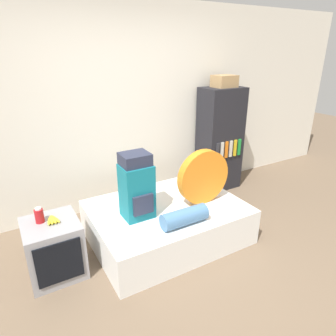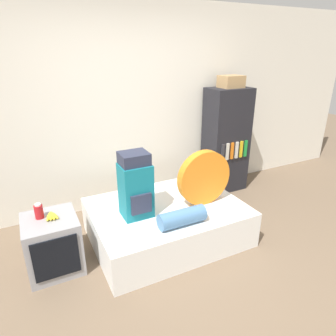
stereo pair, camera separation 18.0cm
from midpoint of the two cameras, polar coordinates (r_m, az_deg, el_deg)
ground_plane at (r=3.03m, az=6.91°, el=-20.52°), size 16.00×16.00×0.00m
wall_back at (r=3.94m, az=-7.03°, el=11.03°), size 8.00×0.05×2.60m
bed at (r=3.45m, az=1.30°, el=-10.19°), size 1.64×1.22×0.41m
backpack at (r=3.03m, az=-4.50°, el=-3.49°), size 0.30×0.29×0.68m
tent_bag at (r=3.30m, az=8.40°, el=-1.87°), size 0.62×0.10×0.62m
sleeping_roll at (r=2.98m, az=4.46°, el=-9.39°), size 0.48×0.17×0.17m
television at (r=3.14m, az=-19.50°, el=-13.54°), size 0.49×0.52×0.56m
canister at (r=3.02m, az=-21.83°, el=-7.69°), size 0.08×0.08×0.15m
banana_bunch at (r=3.01m, az=-19.70°, el=-8.59°), size 0.13×0.17×0.03m
bookshelf at (r=4.53m, az=12.09°, el=5.10°), size 0.61×0.43×1.52m
cardboard_box at (r=4.37m, az=13.13°, el=15.74°), size 0.31×0.25×0.16m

